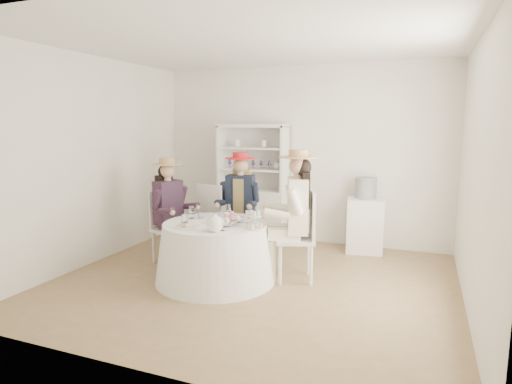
% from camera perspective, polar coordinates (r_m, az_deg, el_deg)
% --- Properties ---
extents(ground, '(4.50, 4.50, 0.00)m').
position_cam_1_polar(ground, '(5.10, -0.42, -11.90)').
color(ground, brown).
rests_on(ground, ground).
extents(ceiling, '(4.50, 4.50, 0.00)m').
position_cam_1_polar(ceiling, '(4.85, -0.46, 19.46)').
color(ceiling, white).
rests_on(ceiling, wall_back).
extents(wall_back, '(4.50, 0.00, 4.50)m').
position_cam_1_polar(wall_back, '(6.68, 5.99, 4.91)').
color(wall_back, silver).
rests_on(wall_back, ground).
extents(wall_front, '(4.50, 0.00, 4.50)m').
position_cam_1_polar(wall_front, '(3.04, -14.61, -0.15)').
color(wall_front, silver).
rests_on(wall_front, ground).
extents(wall_left, '(0.00, 4.50, 4.50)m').
position_cam_1_polar(wall_left, '(6.00, -20.86, 3.92)').
color(wall_left, silver).
rests_on(wall_left, ground).
extents(wall_right, '(0.00, 4.50, 4.50)m').
position_cam_1_polar(wall_right, '(4.47, 27.41, 1.97)').
color(wall_right, silver).
rests_on(wall_right, ground).
extents(tea_table, '(1.40, 1.40, 0.69)m').
position_cam_1_polar(tea_table, '(5.08, -5.42, -7.95)').
color(tea_table, white).
rests_on(tea_table, ground).
extents(hutch, '(1.14, 0.57, 1.83)m').
position_cam_1_polar(hutch, '(6.76, -0.33, -0.97)').
color(hutch, silver).
rests_on(hutch, ground).
extents(side_table, '(0.57, 0.57, 0.78)m').
position_cam_1_polar(side_table, '(6.38, 14.25, -4.25)').
color(side_table, silver).
rests_on(side_table, ground).
extents(hatbox, '(0.31, 0.31, 0.30)m').
position_cam_1_polar(hatbox, '(6.28, 14.44, 0.54)').
color(hatbox, black).
rests_on(hatbox, side_table).
extents(guest_left, '(0.57, 0.53, 1.39)m').
position_cam_1_polar(guest_left, '(5.70, -11.45, -1.64)').
color(guest_left, silver).
rests_on(guest_left, ground).
extents(guest_mid, '(0.54, 0.56, 1.45)m').
position_cam_1_polar(guest_mid, '(5.82, -2.14, -0.89)').
color(guest_mid, silver).
rests_on(guest_mid, ground).
extents(guest_right, '(0.63, 0.58, 1.54)m').
position_cam_1_polar(guest_right, '(4.96, 5.24, -2.10)').
color(guest_right, silver).
rests_on(guest_right, ground).
extents(spare_chair, '(0.45, 0.45, 1.02)m').
position_cam_1_polar(spare_chair, '(5.98, -5.66, -3.35)').
color(spare_chair, silver).
rests_on(spare_chair, ground).
extents(teacup_a, '(0.09, 0.09, 0.06)m').
position_cam_1_polar(teacup_a, '(5.22, -7.34, -3.19)').
color(teacup_a, white).
rests_on(teacup_a, tea_table).
extents(teacup_b, '(0.08, 0.08, 0.07)m').
position_cam_1_polar(teacup_b, '(5.22, -4.69, -3.14)').
color(teacup_b, white).
rests_on(teacup_b, tea_table).
extents(teacup_c, '(0.08, 0.08, 0.06)m').
position_cam_1_polar(teacup_c, '(4.96, -2.07, -3.77)').
color(teacup_c, white).
rests_on(teacup_c, tea_table).
extents(flower_bowl, '(0.24, 0.24, 0.05)m').
position_cam_1_polar(flower_bowl, '(4.82, -3.96, -4.25)').
color(flower_bowl, white).
rests_on(flower_bowl, tea_table).
extents(flower_arrangement, '(0.18, 0.18, 0.07)m').
position_cam_1_polar(flower_arrangement, '(4.82, -3.38, -3.49)').
color(flower_arrangement, pink).
rests_on(flower_arrangement, tea_table).
extents(table_teapot, '(0.26, 0.19, 0.20)m').
position_cam_1_polar(table_teapot, '(4.57, -5.50, -4.26)').
color(table_teapot, white).
rests_on(table_teapot, tea_table).
extents(sandwich_plate, '(0.27, 0.27, 0.06)m').
position_cam_1_polar(sandwich_plate, '(4.81, -9.13, -4.50)').
color(sandwich_plate, white).
rests_on(sandwich_plate, tea_table).
extents(cupcake_stand, '(0.21, 0.21, 0.20)m').
position_cam_1_polar(cupcake_stand, '(4.68, -0.21, -4.03)').
color(cupcake_stand, white).
rests_on(cupcake_stand, tea_table).
extents(stemware_set, '(0.81, 0.78, 0.15)m').
position_cam_1_polar(stemware_set, '(4.97, -5.50, -3.27)').
color(stemware_set, white).
rests_on(stemware_set, tea_table).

